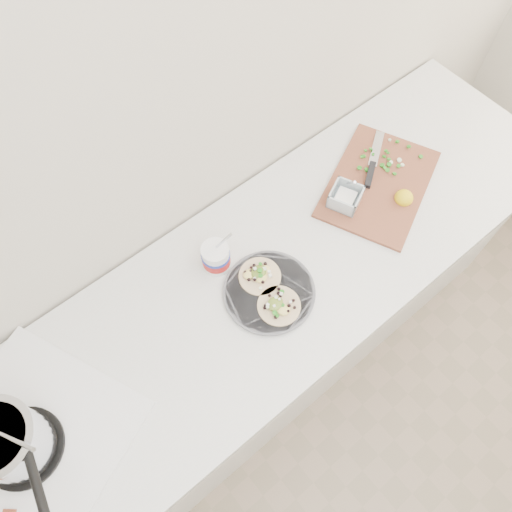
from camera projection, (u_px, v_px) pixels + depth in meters
counter at (247, 336)px, 1.93m from camera, size 2.44×0.66×0.90m
stove at (14, 445)px, 1.24m from camera, size 0.66×0.64×0.25m
taco_plate at (269, 291)px, 1.51m from camera, size 0.28×0.28×0.04m
tub at (217, 255)px, 1.51m from camera, size 0.09×0.09×0.20m
cutboard at (375, 182)px, 1.70m from camera, size 0.53×0.47×0.07m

